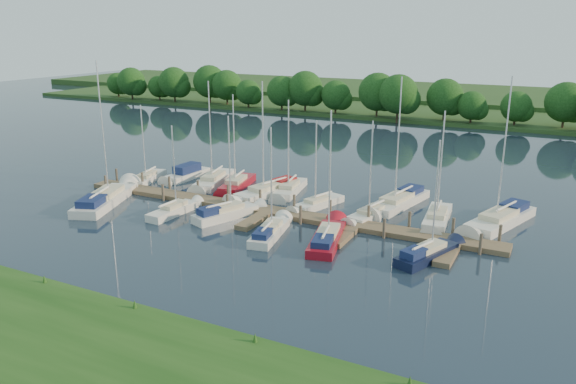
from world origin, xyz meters
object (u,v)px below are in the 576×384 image
at_px(sailboat_n_0, 147,179).
at_px(sailboat_n_5, 289,191).
at_px(sailboat_s_2, 227,214).
at_px(dock, 266,213).
at_px(motorboat, 186,175).

distance_m(sailboat_n_0, sailboat_n_5, 15.67).
relative_size(sailboat_n_0, sailboat_n_5, 0.88).
height_order(sailboat_n_0, sailboat_n_5, sailboat_n_5).
bearing_deg(sailboat_s_2, sailboat_n_0, 178.48).
distance_m(dock, sailboat_n_5, 7.09).
distance_m(dock, sailboat_s_2, 3.42).
xyz_separation_m(motorboat, sailboat_s_2, (11.03, -8.92, -0.04)).
distance_m(motorboat, sailboat_s_2, 14.18).
xyz_separation_m(motorboat, sailboat_n_5, (12.46, 0.14, -0.10)).
bearing_deg(sailboat_n_0, motorboat, -148.47).
height_order(sailboat_n_0, motorboat, sailboat_n_0).
relative_size(sailboat_n_0, motorboat, 1.30).
bearing_deg(sailboat_s_2, dock, 59.38).
xyz_separation_m(sailboat_n_0, sailboat_s_2, (13.94, -6.02, 0.07)).
relative_size(sailboat_n_0, sailboat_s_2, 0.92).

